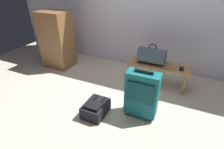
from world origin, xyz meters
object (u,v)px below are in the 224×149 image
duffel_bag_slate (152,56)px  cell_phone (182,69)px  side_cabinet (57,40)px  bench (159,68)px  suitcase_upright_teal (142,94)px  backpack_dark (96,108)px

duffel_bag_slate → cell_phone: size_ratio=3.06×
side_cabinet → cell_phone: bearing=1.2°
duffel_bag_slate → side_cabinet: side_cabinet is taller
duffel_bag_slate → bench: bearing=0.0°
cell_phone → suitcase_upright_teal: bearing=-114.6°
bench → side_cabinet: 2.05m
duffel_bag_slate → backpack_dark: duffel_bag_slate is taller
duffel_bag_slate → suitcase_upright_teal: 0.90m
cell_phone → side_cabinet: (-2.39, -0.05, 0.16)m
bench → cell_phone: 0.36m
backpack_dark → side_cabinet: bearing=144.5°
bench → suitcase_upright_teal: size_ratio=1.45×
cell_phone → duffel_bag_slate: bearing=177.8°
bench → backpack_dark: bench is taller
duffel_bag_slate → backpack_dark: size_ratio=1.16×
duffel_bag_slate → backpack_dark: (-0.46, -1.10, -0.42)m
bench → backpack_dark: size_ratio=2.63×
bench → backpack_dark: (-0.59, -1.10, -0.23)m
cell_phone → side_cabinet: 2.39m
duffel_bag_slate → cell_phone: (0.49, -0.02, -0.13)m
cell_phone → side_cabinet: side_cabinet is taller
backpack_dark → bench: bearing=61.6°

